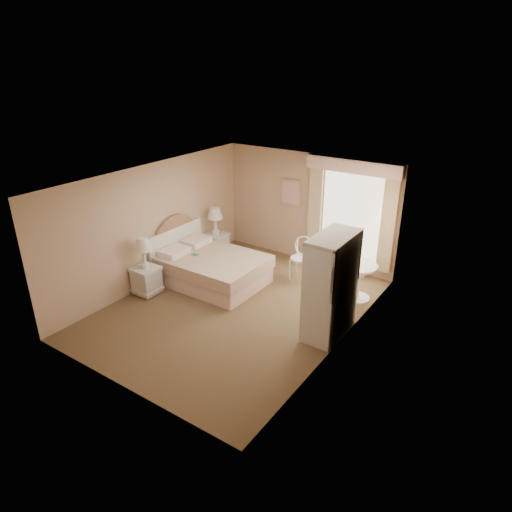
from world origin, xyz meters
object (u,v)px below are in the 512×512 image
Objects in this scene: bed at (210,267)px; armoire at (331,294)px; nightstand_near at (146,273)px; round_table at (359,276)px; nightstand_far at (216,239)px; cafe_chair at (302,255)px.

bed is 1.16× the size of armoire.
round_table is (3.59, 2.18, 0.04)m from nightstand_near.
armoire reaches higher than nightstand_far.
round_table is 1.44m from armoire.
bed reaches higher than round_table.
cafe_chair is (1.50, 1.28, 0.19)m from bed.
nightstand_far is at bearing 123.02° from bed.
cafe_chair is at bearing 40.50° from bed.
cafe_chair is 2.19m from armoire.
nightstand_far reaches higher than nightstand_near.
nightstand_far is 3.94m from armoire.
cafe_chair is 0.50× the size of armoire.
armoire is at bearing 11.79° from nightstand_near.
cafe_chair is (-1.38, 0.22, 0.04)m from round_table.
nightstand_far is 2.22m from cafe_chair.
nightstand_far is at bearing -179.88° from cafe_chair.
round_table is at bearing 20.20° from bed.
nightstand_near is 3.74m from armoire.
armoire is (3.65, 0.76, 0.30)m from nightstand_near.
armoire reaches higher than bed.
bed is 1.77× the size of nightstand_near.
nightstand_far is at bearing 158.20° from armoire.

